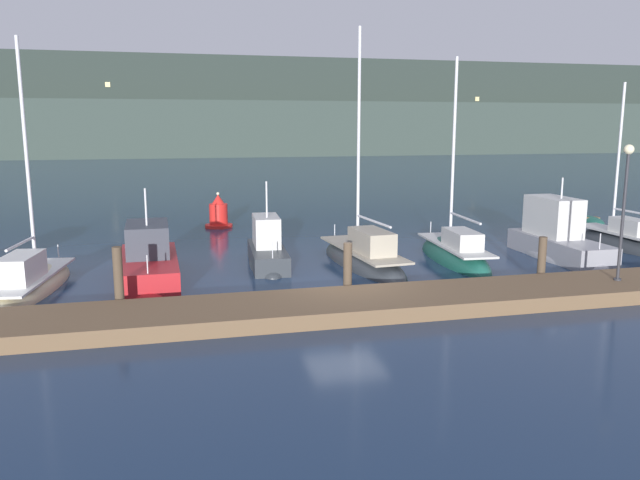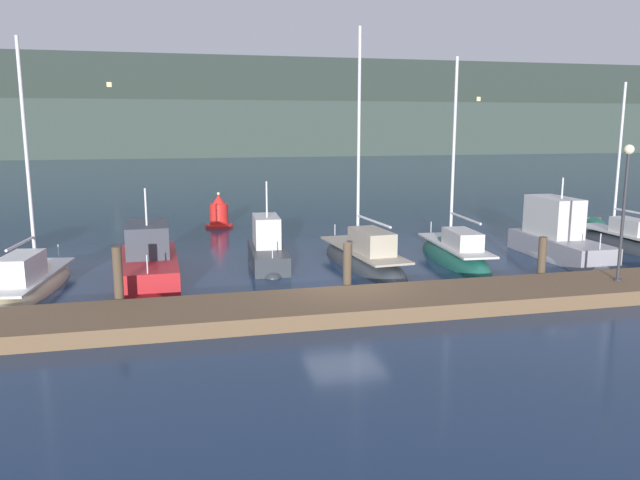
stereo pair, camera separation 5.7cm
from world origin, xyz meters
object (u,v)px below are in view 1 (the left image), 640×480
motorboat_berth_4 (268,256)px  sailboat_berth_5 (364,261)px  sailboat_berth_2 (31,286)px  motorboat_berth_7 (558,247)px  motorboat_berth_3 (149,270)px  sailboat_berth_6 (454,258)px  channel_buoy (218,214)px  rowboat_adrift (591,221)px  sailboat_berth_8 (619,244)px  dock_lamppost (625,192)px

motorboat_berth_4 → sailboat_berth_5: (3.70, -0.94, -0.20)m
motorboat_berth_4 → sailboat_berth_2: bearing=-166.4°
sailboat_berth_5 → motorboat_berth_7: bearing=-3.6°
motorboat_berth_3 → sailboat_berth_6: 12.07m
channel_buoy → motorboat_berth_7: bearing=-40.5°
sailboat_berth_5 → channel_buoy: sailboat_berth_5 is taller
sailboat_berth_5 → rowboat_adrift: sailboat_berth_5 is taller
channel_buoy → sailboat_berth_8: bearing=-30.0°
sailboat_berth_2 → motorboat_berth_3: (3.82, 0.70, 0.20)m
sailboat_berth_2 → motorboat_berth_7: size_ratio=1.52×
motorboat_berth_3 → dock_lamppost: 16.35m
motorboat_berth_3 → sailboat_berth_8: bearing=3.2°
sailboat_berth_5 → sailboat_berth_2: bearing=-174.9°
sailboat_berth_2 → dock_lamppost: sailboat_berth_2 is taller
motorboat_berth_3 → motorboat_berth_4: (4.52, 1.32, -0.01)m
channel_buoy → rowboat_adrift: bearing=-7.9°
sailboat_berth_2 → sailboat_berth_6: bearing=3.4°
sailboat_berth_8 → rowboat_adrift: size_ratio=2.72×
sailboat_berth_8 → motorboat_berth_7: bearing=-162.2°
motorboat_berth_7 → rowboat_adrift: motorboat_berth_7 is taller
sailboat_berth_6 → channel_buoy: 13.95m
motorboat_berth_7 → sailboat_berth_8: bearing=17.8°
dock_lamppost → motorboat_berth_3: bearing=159.5°
motorboat_berth_7 → channel_buoy: bearing=139.5°
motorboat_berth_3 → motorboat_berth_7: (16.58, -0.15, 0.09)m
sailboat_berth_2 → channel_buoy: 13.86m
sailboat_berth_5 → channel_buoy: (-4.83, 10.75, 0.55)m
motorboat_berth_4 → rowboat_adrift: size_ratio=1.64×
sailboat_berth_2 → motorboat_berth_7: bearing=1.6°
sailboat_berth_5 → rowboat_adrift: 18.07m
channel_buoy → rowboat_adrift: (21.11, -2.93, -0.70)m
sailboat_berth_5 → motorboat_berth_4: bearing=165.7°
motorboat_berth_4 → sailboat_berth_5: 3.82m
motorboat_berth_4 → sailboat_berth_8: bearing=-0.6°
sailboat_berth_8 → sailboat_berth_5: bearing=-176.4°
channel_buoy → rowboat_adrift: 21.33m
sailboat_berth_2 → rowboat_adrift: 29.68m
motorboat_berth_3 → motorboat_berth_7: size_ratio=1.05×
sailboat_berth_6 → dock_lamppost: (2.99, -5.87, 3.26)m
dock_lamppost → sailboat_berth_6: bearing=117.0°
channel_buoy → dock_lamppost: 20.60m
motorboat_berth_7 → rowboat_adrift: 11.52m
channel_buoy → sailboat_berth_2: bearing=-121.3°
sailboat_berth_8 → channel_buoy: bearing=150.0°
sailboat_berth_5 → sailboat_berth_8: bearing=3.6°
motorboat_berth_3 → rowboat_adrift: (24.50, 8.21, -0.36)m
sailboat_berth_5 → motorboat_berth_3: bearing=-177.3°
motorboat_berth_7 → sailboat_berth_8: 4.29m
dock_lamppost → sailboat_berth_5: bearing=138.6°
sailboat_berth_2 → sailboat_berth_5: sailboat_berth_5 is taller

